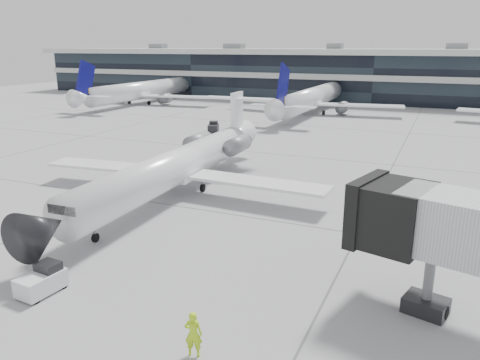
% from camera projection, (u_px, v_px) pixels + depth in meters
% --- Properties ---
extents(ground, '(220.00, 220.00, 0.00)m').
position_uv_depth(ground, '(221.00, 213.00, 34.41)').
color(ground, gray).
rests_on(ground, ground).
extents(terminal, '(170.00, 22.00, 10.00)m').
position_uv_depth(terminal, '(380.00, 77.00, 105.18)').
color(terminal, black).
rests_on(terminal, ground).
extents(bg_jet_left, '(32.00, 40.00, 9.60)m').
position_uv_depth(bg_jet_left, '(145.00, 103.00, 100.21)').
color(bg_jet_left, white).
rests_on(bg_jet_left, ground).
extents(bg_jet_center, '(32.00, 40.00, 9.60)m').
position_uv_depth(bg_jet_center, '(313.00, 113.00, 85.90)').
color(bg_jet_center, white).
rests_on(bg_jet_center, ground).
extents(regional_jet, '(25.13, 31.31, 7.24)m').
position_uv_depth(regional_jet, '(179.00, 165.00, 38.23)').
color(regional_jet, white).
rests_on(regional_jet, ground).
extents(ramp_worker, '(0.81, 0.64, 1.94)m').
position_uv_depth(ramp_worker, '(193.00, 334.00, 18.30)').
color(ramp_worker, '#B5EA18').
rests_on(ramp_worker, ground).
extents(baggage_tug, '(1.52, 2.37, 1.44)m').
position_uv_depth(baggage_tug, '(42.00, 281.00, 23.12)').
color(baggage_tug, white).
rests_on(baggage_tug, ground).
extents(traffic_cone, '(0.50, 0.50, 0.59)m').
position_uv_depth(traffic_cone, '(176.00, 171.00, 44.81)').
color(traffic_cone, orange).
rests_on(traffic_cone, ground).
extents(far_tug, '(2.11, 2.68, 1.50)m').
position_uv_depth(far_tug, '(213.00, 127.00, 66.53)').
color(far_tug, black).
rests_on(far_tug, ground).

